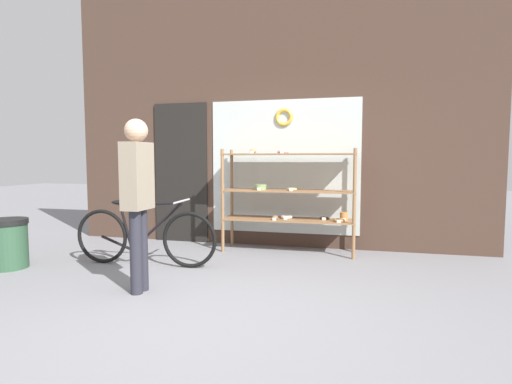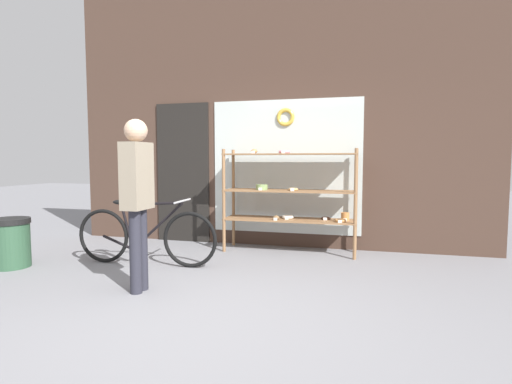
% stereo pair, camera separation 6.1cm
% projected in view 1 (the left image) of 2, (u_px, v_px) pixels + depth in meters
% --- Properties ---
extents(ground_plane, '(30.00, 30.00, 0.00)m').
position_uv_depth(ground_plane, '(204.00, 313.00, 3.27)').
color(ground_plane, gray).
extents(storefront_facade, '(6.12, 0.13, 3.97)m').
position_uv_depth(storefront_facade, '(269.00, 112.00, 5.73)').
color(storefront_facade, '#473328').
rests_on(storefront_facade, ground_plane).
extents(display_case, '(1.78, 0.47, 1.40)m').
position_uv_depth(display_case, '(289.00, 191.00, 5.38)').
color(display_case, '#8E6642').
rests_on(display_case, ground_plane).
extents(bicycle, '(1.77, 0.46, 0.79)m').
position_uv_depth(bicycle, '(144.00, 236.00, 4.72)').
color(bicycle, black).
rests_on(bicycle, ground_plane).
extents(pedestrian, '(0.21, 0.32, 1.63)m').
position_uv_depth(pedestrian, '(138.00, 192.00, 3.71)').
color(pedestrian, '#282833').
rests_on(pedestrian, ground_plane).
extents(trash_bin, '(0.43, 0.43, 0.57)m').
position_uv_depth(trash_bin, '(8.00, 241.00, 4.60)').
color(trash_bin, '#2D5138').
rests_on(trash_bin, ground_plane).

